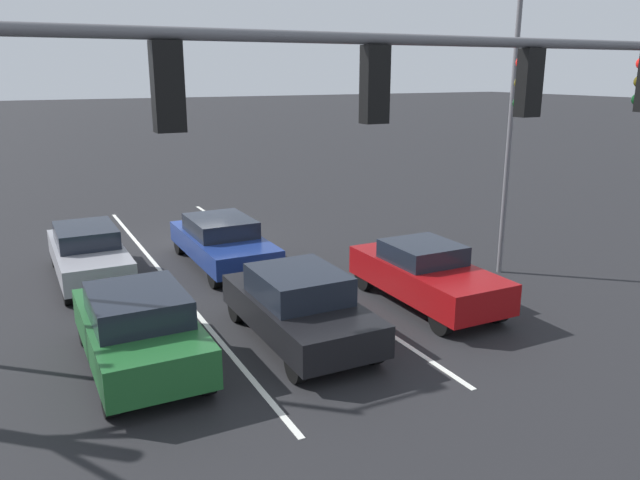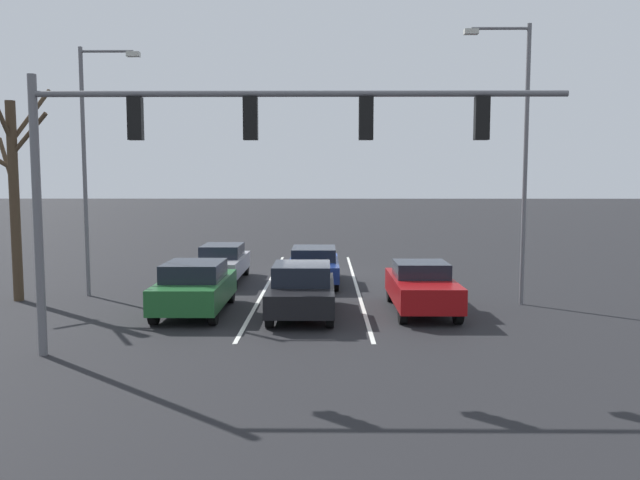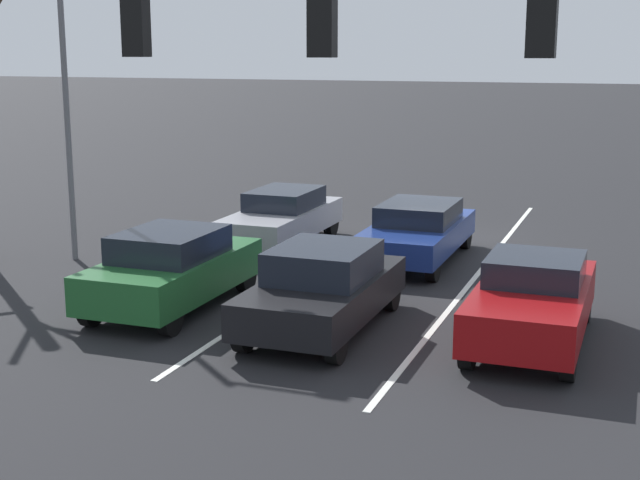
{
  "view_description": "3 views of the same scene",
  "coord_description": "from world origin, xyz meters",
  "px_view_note": "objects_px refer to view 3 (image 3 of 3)",
  "views": [
    {
      "loc": [
        5.37,
        19.53,
        5.57
      ],
      "look_at": [
        -0.47,
        8.03,
        2.08
      ],
      "focal_mm": 35.0,
      "sensor_mm": 36.0,
      "label": 1
    },
    {
      "loc": [
        -0.51,
        26.81,
        4.01
      ],
      "look_at": [
        -0.36,
        7.23,
        2.17
      ],
      "focal_mm": 35.0,
      "sensor_mm": 36.0,
      "label": 2
    },
    {
      "loc": [
        -5.23,
        23.02,
        5.03
      ],
      "look_at": [
        0.53,
        7.56,
        1.5
      ],
      "focal_mm": 50.0,
      "sensor_mm": 36.0,
      "label": 3
    }
  ],
  "objects_px": {
    "car_gray_rightlane_second": "(282,217)",
    "traffic_signal_gantry": "(98,60)",
    "car_navy_midlane_second": "(417,230)",
    "street_lamp_right_shoulder": "(71,54)",
    "car_maroon_leftlane_front": "(533,300)",
    "car_black_midlane_front": "(323,288)",
    "car_darkgreen_rightlane_front": "(172,268)"
  },
  "relations": [
    {
      "from": "car_darkgreen_rightlane_front",
      "to": "street_lamp_right_shoulder",
      "type": "relative_size",
      "value": 0.5
    },
    {
      "from": "street_lamp_right_shoulder",
      "to": "car_maroon_leftlane_front",
      "type": "bearing_deg",
      "value": 166.86
    },
    {
      "from": "car_maroon_leftlane_front",
      "to": "traffic_signal_gantry",
      "type": "xyz_separation_m",
      "value": [
        5.26,
        4.92,
        4.12
      ]
    },
    {
      "from": "car_gray_rightlane_second",
      "to": "street_lamp_right_shoulder",
      "type": "distance_m",
      "value": 6.56
    },
    {
      "from": "car_maroon_leftlane_front",
      "to": "car_darkgreen_rightlane_front",
      "type": "xyz_separation_m",
      "value": [
        6.95,
        0.28,
        0.03
      ]
    },
    {
      "from": "car_black_midlane_front",
      "to": "traffic_signal_gantry",
      "type": "height_order",
      "value": "traffic_signal_gantry"
    },
    {
      "from": "car_black_midlane_front",
      "to": "traffic_signal_gantry",
      "type": "distance_m",
      "value": 6.21
    },
    {
      "from": "car_navy_midlane_second",
      "to": "traffic_signal_gantry",
      "type": "height_order",
      "value": "traffic_signal_gantry"
    },
    {
      "from": "car_darkgreen_rightlane_front",
      "to": "car_maroon_leftlane_front",
      "type": "bearing_deg",
      "value": -177.7
    },
    {
      "from": "car_gray_rightlane_second",
      "to": "traffic_signal_gantry",
      "type": "distance_m",
      "value": 11.59
    },
    {
      "from": "car_maroon_leftlane_front",
      "to": "car_black_midlane_front",
      "type": "relative_size",
      "value": 1.01
    },
    {
      "from": "car_black_midlane_front",
      "to": "street_lamp_right_shoulder",
      "type": "distance_m",
      "value": 9.05
    },
    {
      "from": "car_black_midlane_front",
      "to": "car_gray_rightlane_second",
      "type": "distance_m",
      "value": 7.17
    },
    {
      "from": "traffic_signal_gantry",
      "to": "street_lamp_right_shoulder",
      "type": "height_order",
      "value": "street_lamp_right_shoulder"
    },
    {
      "from": "car_navy_midlane_second",
      "to": "car_gray_rightlane_second",
      "type": "bearing_deg",
      "value": -5.94
    },
    {
      "from": "car_black_midlane_front",
      "to": "car_maroon_leftlane_front",
      "type": "bearing_deg",
      "value": -171.68
    },
    {
      "from": "car_black_midlane_front",
      "to": "car_darkgreen_rightlane_front",
      "type": "relative_size",
      "value": 1.02
    },
    {
      "from": "car_black_midlane_front",
      "to": "car_navy_midlane_second",
      "type": "relative_size",
      "value": 0.92
    },
    {
      "from": "car_darkgreen_rightlane_front",
      "to": "street_lamp_right_shoulder",
      "type": "distance_m",
      "value": 6.51
    },
    {
      "from": "car_black_midlane_front",
      "to": "car_navy_midlane_second",
      "type": "height_order",
      "value": "car_black_midlane_front"
    },
    {
      "from": "car_gray_rightlane_second",
      "to": "traffic_signal_gantry",
      "type": "relative_size",
      "value": 0.39
    },
    {
      "from": "car_navy_midlane_second",
      "to": "street_lamp_right_shoulder",
      "type": "relative_size",
      "value": 0.56
    },
    {
      "from": "car_maroon_leftlane_front",
      "to": "car_darkgreen_rightlane_front",
      "type": "bearing_deg",
      "value": 2.3
    },
    {
      "from": "car_black_midlane_front",
      "to": "traffic_signal_gantry",
      "type": "bearing_deg",
      "value": 70.15
    },
    {
      "from": "car_darkgreen_rightlane_front",
      "to": "traffic_signal_gantry",
      "type": "bearing_deg",
      "value": 109.99
    },
    {
      "from": "car_black_midlane_front",
      "to": "car_navy_midlane_second",
      "type": "xyz_separation_m",
      "value": [
        -0.26,
        -5.9,
        -0.04
      ]
    },
    {
      "from": "car_maroon_leftlane_front",
      "to": "street_lamp_right_shoulder",
      "type": "relative_size",
      "value": 0.52
    },
    {
      "from": "car_gray_rightlane_second",
      "to": "street_lamp_right_shoulder",
      "type": "height_order",
      "value": "street_lamp_right_shoulder"
    },
    {
      "from": "car_black_midlane_front",
      "to": "car_navy_midlane_second",
      "type": "bearing_deg",
      "value": -92.49
    },
    {
      "from": "car_gray_rightlane_second",
      "to": "traffic_signal_gantry",
      "type": "xyz_separation_m",
      "value": [
        -1.86,
        10.67,
        4.12
      ]
    },
    {
      "from": "car_gray_rightlane_second",
      "to": "car_maroon_leftlane_front",
      "type": "bearing_deg",
      "value": 141.09
    },
    {
      "from": "car_maroon_leftlane_front",
      "to": "car_black_midlane_front",
      "type": "bearing_deg",
      "value": 8.32
    }
  ]
}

